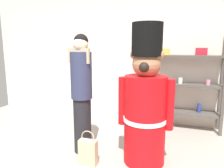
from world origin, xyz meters
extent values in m
cube|color=silver|center=(0.00, 2.20, 1.30)|extent=(6.40, 0.12, 2.60)
cube|color=#4C4742|center=(0.28, 1.83, 0.84)|extent=(0.05, 0.05, 1.68)
cube|color=#4C4742|center=(0.28, 2.13, 0.84)|extent=(0.05, 0.05, 1.68)
cube|color=#4C4742|center=(1.65, 2.13, 0.84)|extent=(0.05, 0.05, 1.68)
cube|color=#4C4742|center=(0.97, 1.98, 0.30)|extent=(1.37, 0.30, 0.04)
cube|color=#4C4742|center=(0.97, 1.98, 0.81)|extent=(1.37, 0.30, 0.04)
cube|color=#4C4742|center=(0.97, 1.98, 1.31)|extent=(1.37, 0.30, 0.04)
cylinder|color=yellow|center=(0.51, 2.01, 0.87)|extent=(0.07, 0.07, 0.09)
cylinder|color=white|center=(0.97, 2.00, 0.88)|extent=(0.08, 0.08, 0.10)
cylinder|color=pink|center=(1.43, 2.02, 0.87)|extent=(0.07, 0.07, 0.08)
cylinder|color=#B27226|center=(0.62, 1.98, 0.42)|extent=(0.06, 0.06, 0.20)
cylinder|color=navy|center=(1.31, 1.99, 0.40)|extent=(0.07, 0.07, 0.16)
cube|color=gold|center=(0.66, 1.98, 1.38)|extent=(0.19, 0.15, 0.11)
cube|color=#B21E2D|center=(1.28, 1.98, 1.39)|extent=(0.18, 0.15, 0.12)
cylinder|color=red|center=(0.58, 0.62, 0.56)|extent=(0.52, 0.52, 1.13)
cylinder|color=white|center=(0.58, 0.62, 0.58)|extent=(0.54, 0.54, 0.05)
sphere|color=#A57150|center=(0.58, 0.62, 1.27)|extent=(0.34, 0.34, 0.34)
sphere|color=#A57150|center=(0.44, 0.62, 1.38)|extent=(0.12, 0.12, 0.12)
sphere|color=#A57150|center=(0.73, 0.62, 1.38)|extent=(0.12, 0.12, 0.12)
cylinder|color=black|center=(0.58, 0.62, 1.56)|extent=(0.37, 0.37, 0.39)
cylinder|color=red|center=(0.29, 0.62, 0.79)|extent=(0.11, 0.11, 0.62)
cylinder|color=red|center=(0.88, 0.62, 0.79)|extent=(0.11, 0.11, 0.62)
sphere|color=black|center=(0.58, 0.47, 1.24)|extent=(0.12, 0.12, 0.12)
cylinder|color=black|center=(-0.29, 0.61, 0.39)|extent=(0.24, 0.24, 0.78)
cylinder|color=#2D3351|center=(-0.29, 0.61, 1.09)|extent=(0.29, 0.29, 0.63)
sphere|color=beige|center=(-0.29, 0.61, 1.50)|extent=(0.20, 0.20, 0.20)
cube|color=tan|center=(-0.29, 0.55, 1.36)|extent=(0.30, 0.04, 0.20)
sphere|color=black|center=(-0.29, 0.63, 1.55)|extent=(0.19, 0.19, 0.19)
cube|color=#C1AD89|center=(-0.07, 0.32, 0.16)|extent=(0.23, 0.10, 0.32)
torus|color=#C1AD89|center=(-0.07, 0.32, 0.36)|extent=(0.17, 0.01, 0.17)
camera|label=1|loc=(1.01, -1.89, 1.47)|focal=33.41mm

